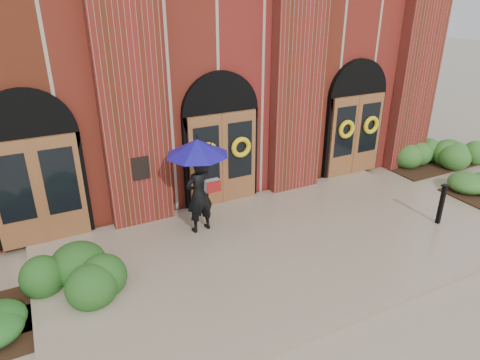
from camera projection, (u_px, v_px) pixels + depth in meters
ground at (274, 255)px, 9.70m from camera, size 90.00×90.00×0.00m
landing at (271, 249)px, 9.79m from camera, size 10.00×5.30×0.15m
church_building at (152, 51)px, 15.43m from camera, size 16.20×12.53×7.00m
man_with_umbrella at (198, 168)px, 9.79m from camera, size 1.67×1.67×2.32m
metal_post at (442, 203)px, 10.53m from camera, size 0.15×0.15×1.05m
hedge_wall_left at (16, 293)px, 7.88m from camera, size 3.13×1.25×0.80m
hedge_wall_right at (435, 155)px, 14.49m from camera, size 3.01×1.20×0.77m
hedge_front_right at (480, 186)px, 12.47m from camera, size 1.50×1.29×0.53m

